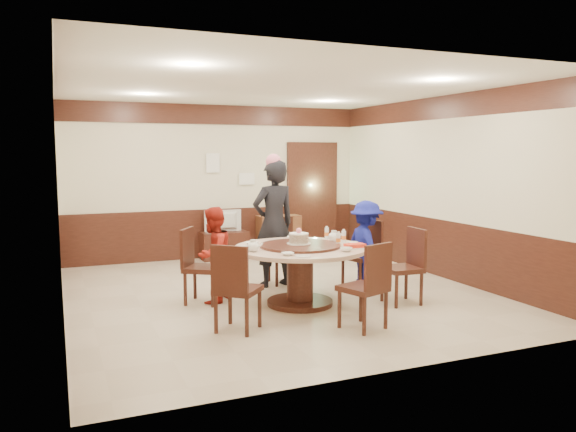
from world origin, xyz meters
name	(u,v)px	position (x,y,z in m)	size (l,w,h in m)	color
room	(277,216)	(0.01, 0.01, 1.08)	(6.00, 6.04, 2.84)	beige
banquet_table	(300,264)	(0.05, -0.66, 0.53)	(1.68, 1.68, 0.78)	#391911
chair_0	(362,267)	(1.24, -0.16, 0.30)	(0.54, 0.53, 0.97)	#391911
chair_1	(284,262)	(0.32, 0.56, 0.30)	(0.46, 0.47, 0.97)	#391911
chair_2	(202,280)	(-1.09, -0.09, 0.30)	(0.61, 0.61, 0.97)	#391911
chair_3	(237,303)	(-1.01, -1.37, 0.30)	(0.62, 0.62, 0.97)	#391911
chair_4	(364,302)	(0.31, -1.84, 0.30)	(0.56, 0.57, 0.97)	#391911
chair_5	(403,280)	(1.31, -1.11, 0.30)	(0.47, 0.46, 0.97)	#391911
person_standing	(274,224)	(0.12, 0.43, 0.92)	(0.67, 0.44, 1.83)	black
person_red	(213,255)	(-0.93, -0.11, 0.62)	(0.60, 0.47, 1.24)	#A92116
person_blue	(366,246)	(1.22, -0.32, 0.64)	(0.82, 0.47, 1.27)	navy
birthday_cake	(299,238)	(0.05, -0.61, 0.85)	(0.31, 0.31, 0.20)	white
teapot_left	(253,247)	(-0.61, -0.77, 0.81)	(0.17, 0.15, 0.13)	white
teapot_right	(334,237)	(0.66, -0.42, 0.81)	(0.17, 0.15, 0.13)	white
bowl_0	(252,244)	(-0.47, -0.31, 0.77)	(0.17, 0.17, 0.04)	white
bowl_1	(346,250)	(0.43, -1.19, 0.77)	(0.15, 0.15, 0.05)	white
bowl_2	(288,254)	(-0.33, -1.16, 0.77)	(0.14, 0.14, 0.04)	white
bowl_3	(353,244)	(0.72, -0.82, 0.77)	(0.14, 0.14, 0.04)	white
bowl_4	(244,248)	(-0.66, -0.58, 0.77)	(0.16, 0.16, 0.04)	white
bowl_5	(292,238)	(0.19, -0.06, 0.77)	(0.14, 0.14, 0.04)	white
saucer_near	(303,256)	(-0.20, -1.31, 0.76)	(0.18, 0.18, 0.01)	white
saucer_far	(315,239)	(0.50, -0.16, 0.76)	(0.18, 0.18, 0.01)	white
shrimp_platter	(355,246)	(0.62, -1.06, 0.78)	(0.30, 0.20, 0.06)	white
bottle_0	(338,239)	(0.55, -0.76, 0.83)	(0.06, 0.06, 0.16)	silver
bottle_1	(344,237)	(0.71, -0.59, 0.83)	(0.06, 0.06, 0.16)	silver
bottle_2	(327,233)	(0.65, -0.21, 0.83)	(0.06, 0.06, 0.16)	silver
tv_stand	(224,245)	(0.03, 2.75, 0.25)	(0.85, 0.45, 0.50)	#391911
television	(224,221)	(0.03, 2.75, 0.70)	(0.68, 0.09, 0.39)	gray
side_cabinet	(278,235)	(1.12, 2.78, 0.38)	(0.80, 0.40, 0.75)	brown
thermos	(275,206)	(1.04, 2.78, 0.94)	(0.15, 0.15, 0.38)	silver
notice_left	(213,163)	(-0.10, 2.96, 1.75)	(0.25, 0.00, 0.35)	white
notice_right	(247,179)	(0.55, 2.96, 1.45)	(0.30, 0.00, 0.22)	white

